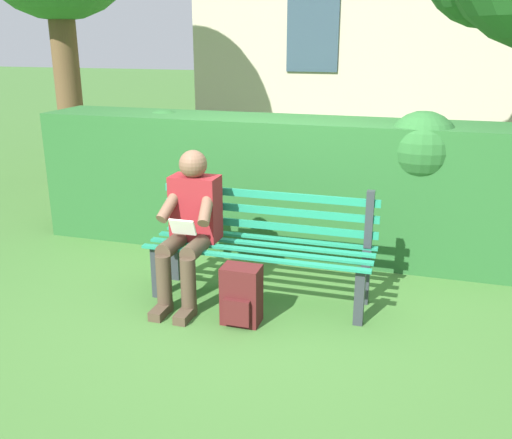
# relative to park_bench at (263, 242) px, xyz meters

# --- Properties ---
(ground) EXTENTS (60.00, 60.00, 0.00)m
(ground) POSITION_rel_park_bench_xyz_m (0.00, 0.08, -0.46)
(ground) COLOR #3D6B2D
(park_bench) EXTENTS (1.78, 0.52, 0.91)m
(park_bench) POSITION_rel_park_bench_xyz_m (0.00, 0.00, 0.00)
(park_bench) COLOR #2D3338
(park_bench) RESTS_ON ground
(person_seated) EXTENTS (0.44, 0.73, 1.19)m
(person_seated) POSITION_rel_park_bench_xyz_m (0.54, 0.18, 0.17)
(person_seated) COLOR maroon
(person_seated) RESTS_ON ground
(hedge_backdrop) EXTENTS (4.61, 0.79, 1.42)m
(hedge_backdrop) POSITION_rel_park_bench_xyz_m (0.21, -1.13, 0.22)
(hedge_backdrop) COLOR #265B28
(hedge_backdrop) RESTS_ON ground
(backpack) EXTENTS (0.28, 0.26, 0.44)m
(backpack) POSITION_rel_park_bench_xyz_m (0.02, 0.49, -0.24)
(backpack) COLOR #4C1919
(backpack) RESTS_ON ground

